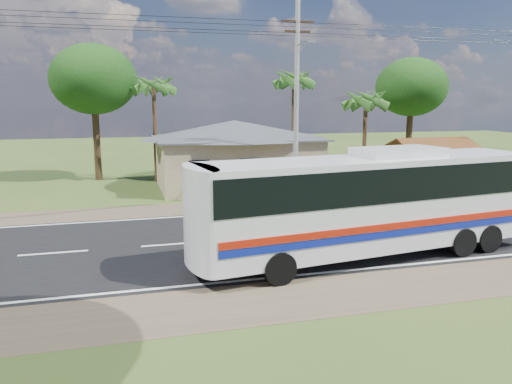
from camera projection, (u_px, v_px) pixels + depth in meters
ground at (279, 237)px, 21.20m from camera, size 120.00×120.00×0.00m
road at (279, 237)px, 21.20m from camera, size 120.00×16.00×0.03m
house at (235, 147)px, 33.31m from camera, size 12.40×10.00×5.00m
waiting_shed at (432, 147)px, 32.10m from camera, size 5.20×4.48×3.35m
concrete_barrier at (444, 190)px, 29.51m from camera, size 7.00×0.30×0.90m
utility_poles at (291, 99)px, 26.98m from camera, size 32.80×2.22×11.00m
palm_near at (366, 100)px, 33.03m from camera, size 2.80×2.80×6.70m
palm_mid at (294, 80)px, 36.14m from camera, size 2.80×2.80×8.20m
palm_far at (153, 86)px, 34.14m from camera, size 2.80×2.80×7.70m
tree_behind_house at (93, 80)px, 34.93m from camera, size 6.00×6.00×9.61m
tree_behind_shed at (412, 87)px, 39.26m from camera, size 5.60×5.60×9.02m
coach_bus at (372, 196)px, 18.08m from camera, size 13.21×4.44×4.03m
motorcycle at (332, 196)px, 27.34m from camera, size 2.08×1.20×1.03m
person at (413, 187)px, 28.34m from camera, size 0.72×0.55×1.75m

